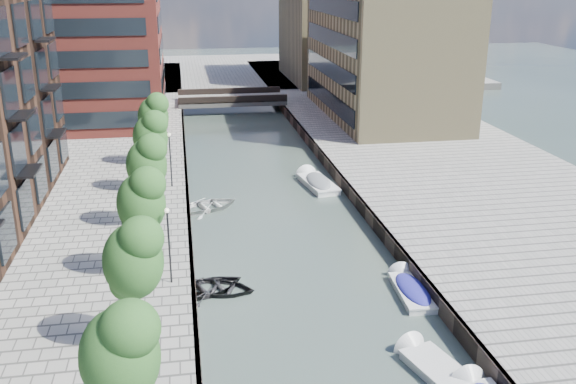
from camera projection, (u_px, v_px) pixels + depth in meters
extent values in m
plane|color=#38473F|center=(267.00, 194.00, 49.83)|extent=(300.00, 300.00, 0.00)
cube|color=gray|center=(461.00, 177.00, 52.19)|extent=(20.00, 140.00, 1.00)
cube|color=#332823|center=(187.00, 192.00, 48.70)|extent=(0.25, 140.00, 1.00)
cube|color=#332823|center=(343.00, 183.00, 50.63)|extent=(0.25, 140.00, 1.00)
cube|color=gray|center=(217.00, 73.00, 105.59)|extent=(80.00, 40.00, 1.00)
cube|color=#9A8A5E|center=(383.00, 52.00, 70.25)|extent=(12.00, 25.00, 14.00)
cube|color=#9A8A5E|center=(330.00, 24.00, 94.16)|extent=(12.00, 20.00, 16.00)
cube|color=gray|center=(231.00, 100.00, 79.23)|extent=(13.00, 6.00, 0.60)
cube|color=#332823|center=(233.00, 99.00, 76.43)|extent=(13.00, 0.40, 0.80)
cube|color=#332823|center=(229.00, 91.00, 81.65)|extent=(13.00, 0.40, 0.80)
ellipsoid|color=#1E481B|center=(119.00, 350.00, 19.72)|extent=(2.50, 2.50, 3.25)
cylinder|color=#382619|center=(138.00, 315.00, 27.13)|extent=(0.20, 0.20, 3.20)
ellipsoid|color=#1E481B|center=(133.00, 256.00, 26.25)|extent=(2.50, 2.50, 3.25)
cylinder|color=#382619|center=(145.00, 248.00, 33.66)|extent=(0.20, 0.20, 3.20)
ellipsoid|color=#1E481B|center=(141.00, 199.00, 32.77)|extent=(2.50, 2.50, 3.25)
cylinder|color=#382619|center=(149.00, 203.00, 40.18)|extent=(0.20, 0.20, 3.20)
ellipsoid|color=#1E481B|center=(146.00, 161.00, 39.29)|extent=(2.50, 2.50, 3.25)
cylinder|color=#382619|center=(153.00, 171.00, 46.71)|extent=(0.20, 0.20, 3.20)
ellipsoid|color=#1E481B|center=(150.00, 134.00, 45.82)|extent=(2.50, 2.50, 3.25)
cylinder|color=#382619|center=(155.00, 146.00, 53.23)|extent=(0.20, 0.20, 3.20)
ellipsoid|color=#1E481B|center=(153.00, 114.00, 52.34)|extent=(2.50, 2.50, 3.25)
cylinder|color=black|center=(169.00, 247.00, 32.80)|extent=(0.10, 0.10, 4.00)
sphere|color=#FFF2CC|center=(167.00, 210.00, 32.15)|extent=(0.24, 0.24, 0.24)
cylinder|color=black|center=(171.00, 161.00, 47.71)|extent=(0.10, 0.10, 4.00)
sphere|color=#FFF2CC|center=(169.00, 135.00, 47.06)|extent=(0.24, 0.24, 0.24)
imported|color=black|center=(207.00, 291.00, 34.60)|extent=(5.09, 4.44, 0.88)
imported|color=silver|center=(208.00, 209.00, 46.58)|extent=(5.51, 4.83, 0.95)
imported|color=black|center=(219.00, 292.00, 34.58)|extent=(4.76, 4.08, 0.83)
cube|color=silver|center=(446.00, 380.00, 26.99)|extent=(2.80, 4.78, 0.64)
cube|color=silver|center=(447.00, 373.00, 26.88)|extent=(2.90, 4.90, 0.10)
cone|color=silver|center=(415.00, 352.00, 28.90)|extent=(1.84, 1.29, 1.66)
cube|color=white|center=(413.00, 295.00, 34.10)|extent=(1.79, 4.22, 0.58)
cube|color=white|center=(413.00, 290.00, 34.00)|extent=(1.87, 4.31, 0.09)
cone|color=white|center=(402.00, 277.00, 36.03)|extent=(1.58, 0.90, 1.53)
ellipsoid|color=#202093|center=(413.00, 289.00, 33.99)|extent=(1.68, 3.86, 0.50)
cube|color=white|center=(318.00, 186.00, 51.34)|extent=(2.56, 5.21, 0.71)
cube|color=white|center=(318.00, 182.00, 51.21)|extent=(2.66, 5.33, 0.11)
cone|color=white|center=(308.00, 177.00, 53.56)|extent=(1.97, 1.24, 1.85)
ellipsoid|color=slate|center=(318.00, 181.00, 51.20)|extent=(2.39, 4.77, 0.61)
imported|color=#A1A4A6|center=(340.00, 111.00, 71.51)|extent=(2.45, 3.89, 1.23)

